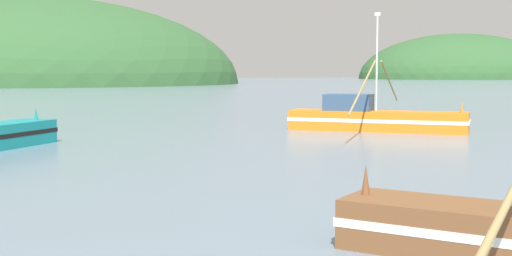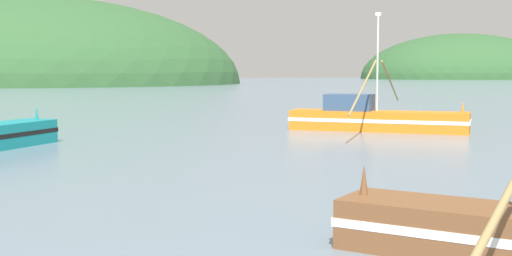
# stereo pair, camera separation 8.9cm
# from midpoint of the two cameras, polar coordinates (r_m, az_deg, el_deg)

# --- Properties ---
(hill_far_center) EXTENTS (110.47, 88.38, 46.29)m
(hill_far_center) POSITION_cam_midpoint_polar(r_m,az_deg,el_deg) (189.20, -18.22, 3.60)
(hill_far_center) COLOR #2D562D
(hill_far_center) RESTS_ON ground
(hill_mid_left) EXTENTS (84.88, 67.91, 37.08)m
(hill_mid_left) POSITION_cam_midpoint_polar(r_m,az_deg,el_deg) (290.13, 17.10, 4.05)
(hill_mid_left) COLOR #2D562D
(hill_mid_left) RESTS_ON ground
(fishing_boat_orange) EXTENTS (10.78, 15.20, 7.54)m
(fishing_boat_orange) POSITION_cam_midpoint_polar(r_m,az_deg,el_deg) (43.61, 10.09, 0.85)
(fishing_boat_orange) COLOR orange
(fishing_boat_orange) RESTS_ON ground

